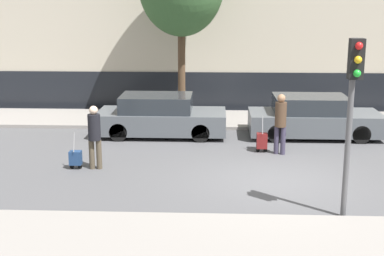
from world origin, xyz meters
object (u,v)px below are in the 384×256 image
(pedestrian_left, at_px, (94,133))
(pedestrian_right, at_px, (281,120))
(traffic_light, at_px, (353,93))
(parked_car_1, at_px, (313,118))
(trolley_left, at_px, (75,158))
(parked_car_0, at_px, (160,116))
(trolley_right, at_px, (262,141))

(pedestrian_left, height_order, pedestrian_right, pedestrian_right)
(pedestrian_right, distance_m, traffic_light, 5.22)
(parked_car_1, xyz_separation_m, trolley_left, (-7.13, -3.91, -0.35))
(parked_car_1, bearing_deg, parked_car_0, -179.66)
(pedestrian_left, height_order, trolley_left, pedestrian_left)
(parked_car_1, bearing_deg, pedestrian_right, -121.95)
(parked_car_0, distance_m, traffic_light, 8.68)
(traffic_light, bearing_deg, parked_car_0, 123.30)
(parked_car_1, relative_size, pedestrian_right, 2.40)
(parked_car_1, xyz_separation_m, pedestrian_left, (-6.58, -3.89, 0.35))
(trolley_left, bearing_deg, traffic_light, -25.74)
(parked_car_0, relative_size, trolley_right, 3.86)
(trolley_right, bearing_deg, pedestrian_left, -158.11)
(parked_car_0, relative_size, traffic_light, 1.15)
(pedestrian_left, bearing_deg, traffic_light, -30.45)
(parked_car_0, height_order, traffic_light, traffic_light)
(trolley_left, distance_m, trolley_right, 5.58)
(parked_car_0, distance_m, trolley_left, 4.35)
(trolley_left, relative_size, trolley_right, 0.92)
(pedestrian_left, bearing_deg, parked_car_1, 28.07)
(pedestrian_left, xyz_separation_m, trolley_left, (-0.55, -0.02, -0.70))
(parked_car_0, distance_m, parked_car_1, 5.19)
(traffic_light, bearing_deg, trolley_right, 104.66)
(parked_car_1, height_order, pedestrian_right, pedestrian_right)
(trolley_right, bearing_deg, trolley_left, -159.98)
(parked_car_1, distance_m, trolley_right, 2.76)
(pedestrian_right, relative_size, traffic_light, 0.48)
(parked_car_1, height_order, trolley_right, parked_car_1)
(pedestrian_left, bearing_deg, pedestrian_right, 15.50)
(pedestrian_left, distance_m, trolley_right, 5.10)
(parked_car_0, bearing_deg, trolley_left, -116.58)
(trolley_left, bearing_deg, pedestrian_left, 2.59)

